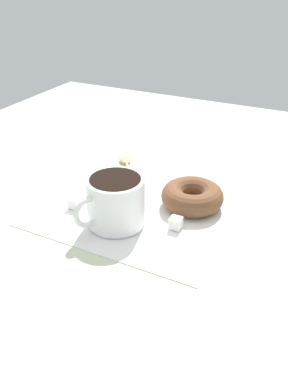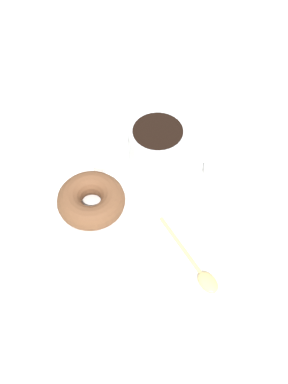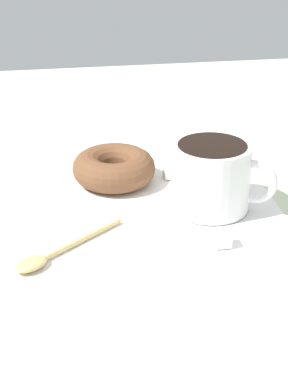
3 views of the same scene
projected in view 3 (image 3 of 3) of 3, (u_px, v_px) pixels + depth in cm
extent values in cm
cube|color=beige|center=(138.00, 206.00, 76.76)|extent=(120.00, 120.00, 2.00)
cube|color=white|center=(144.00, 209.00, 73.63)|extent=(32.07, 32.07, 0.30)
cylinder|color=white|center=(211.00, 177.00, 72.03)|extent=(8.89, 8.89, 7.63)
cylinder|color=black|center=(212.00, 147.00, 70.44)|extent=(7.69, 7.69, 0.60)
torus|color=white|center=(254.00, 182.00, 70.86)|extent=(3.01, 5.06, 5.17)
torus|color=brown|center=(114.00, 168.00, 79.13)|extent=(10.28, 10.28, 3.70)
ellipsoid|color=#D8B772|center=(31.00, 264.00, 62.03)|extent=(4.11, 4.31, 0.90)
cylinder|color=#D8B772|center=(82.00, 239.00, 66.55)|extent=(7.33, 9.13, 0.56)
cube|color=white|center=(171.00, 171.00, 80.71)|extent=(1.77, 1.77, 1.77)
cube|color=white|center=(222.00, 238.00, 65.67)|extent=(1.73, 1.73, 1.73)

